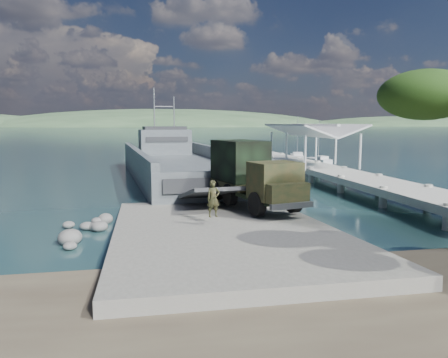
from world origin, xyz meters
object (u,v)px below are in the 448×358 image
pier (316,162)px  sailboat_near (319,161)px  sailboat_far (297,157)px  military_truck (250,174)px  soldier (213,207)px  landing_craft (180,170)px

pier → sailboat_near: size_ratio=7.56×
sailboat_far → military_truck: bearing=-99.0°
soldier → sailboat_far: size_ratio=0.28×
pier → military_truck: pier is taller
pier → landing_craft: 13.28m
landing_craft → sailboat_near: 23.17m
sailboat_far → soldier: bearing=-100.1°
sailboat_near → sailboat_far: (-0.71, 6.23, 0.03)m
landing_craft → sailboat_near: (19.64, 12.28, -0.52)m
military_truck → pier: bearing=41.7°
landing_craft → military_truck: bearing=-86.4°
sailboat_near → pier: bearing=-122.7°
military_truck → sailboat_near: (16.99, 29.75, -2.08)m
pier → soldier: size_ratio=24.86×
military_truck → landing_craft: bearing=85.1°
pier → military_truck: 18.14m
military_truck → soldier: bearing=-136.6°
pier → sailboat_far: 21.95m
pier → soldier: (-13.35, -19.48, -0.21)m
sailboat_near → sailboat_far: size_ratio=0.90×
landing_craft → soldier: bearing=-95.9°
pier → sailboat_near: (6.64, 14.87, -1.29)m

